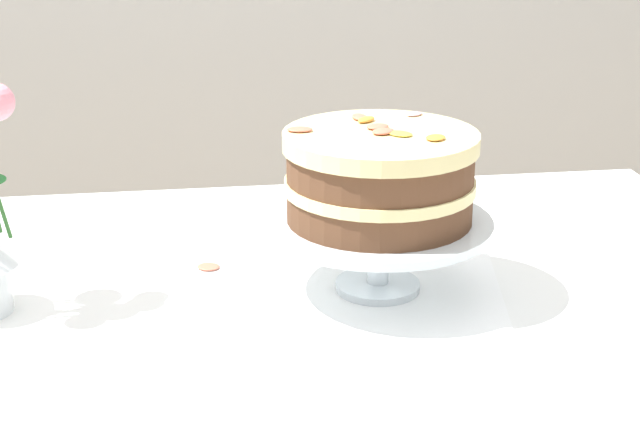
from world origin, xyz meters
TOP-DOWN VIEW (x-y plane):
  - dining_table at (0.00, -0.03)m, footprint 1.40×1.00m
  - linen_napkin at (0.13, 0.03)m, footprint 0.37×0.37m
  - cake_stand at (0.13, 0.03)m, footprint 0.29×0.29m
  - layer_cake at (0.13, 0.03)m, footprint 0.24×0.24m
  - loose_petal_0 at (-0.08, 0.14)m, footprint 0.04×0.04m
  - loose_petal_1 at (0.09, 0.27)m, footprint 0.04×0.03m

SIDE VIEW (x-z plane):
  - dining_table at x=0.00m, z-range 0.28..1.02m
  - linen_napkin at x=0.13m, z-range 0.74..0.74m
  - loose_petal_0 at x=-0.08m, z-range 0.74..0.74m
  - loose_petal_1 at x=0.09m, z-range 0.74..0.75m
  - cake_stand at x=0.13m, z-range 0.77..0.87m
  - layer_cake at x=0.13m, z-range 0.84..0.96m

